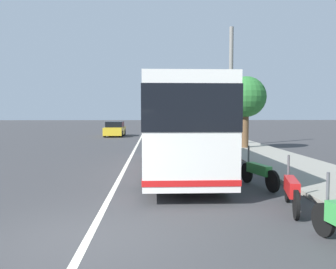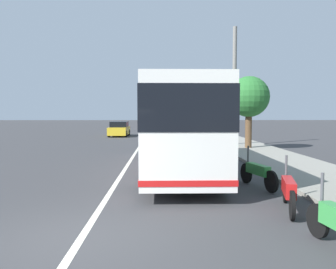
{
  "view_description": "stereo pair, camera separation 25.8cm",
  "coord_description": "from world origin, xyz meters",
  "views": [
    {
      "loc": [
        -6.42,
        -1.26,
        2.38
      ],
      "look_at": [
        6.58,
        -1.8,
        1.57
      ],
      "focal_mm": 36.49,
      "sensor_mm": 36.0,
      "label": 1
    },
    {
      "loc": [
        -6.43,
        -1.52,
        2.38
      ],
      "look_at": [
        6.58,
        -1.8,
        1.57
      ],
      "focal_mm": 36.49,
      "sensor_mm": 36.0,
      "label": 2
    }
  ],
  "objects": [
    {
      "name": "utility_pole",
      "position": [
        18.06,
        -6.81,
        4.26
      ],
      "size": [
        0.29,
        0.29,
        8.52
      ],
      "primitive_type": "cylinder",
      "color": "slate",
      "rests_on": "ground"
    },
    {
      "name": "car_far_distant",
      "position": [
        28.81,
        2.75,
        0.73
      ],
      "size": [
        4.34,
        1.92,
        1.51
      ],
      "rotation": [
        0.0,
        0.0,
        3.13
      ],
      "color": "gold",
      "rests_on": "ground"
    },
    {
      "name": "ground_plane",
      "position": [
        0.0,
        0.0,
        0.0
      ],
      "size": [
        220.0,
        220.0,
        0.0
      ],
      "primitive_type": "plane",
      "color": "#38383A"
    },
    {
      "name": "motorcycle_by_tree",
      "position": [
        1.74,
        -4.65,
        0.49
      ],
      "size": [
        2.18,
        0.65,
        1.28
      ],
      "rotation": [
        0.0,
        0.0,
        -0.26
      ],
      "color": "black",
      "rests_on": "ground"
    },
    {
      "name": "roadside_tree_mid_block",
      "position": [
        15.62,
        -7.24,
        3.39
      ],
      "size": [
        2.64,
        2.64,
        4.77
      ],
      "color": "brown",
      "rests_on": "ground"
    },
    {
      "name": "motorcycle_nearest_curb",
      "position": [
        4.33,
        -4.63,
        0.48
      ],
      "size": [
        2.13,
        0.64,
        1.28
      ],
      "rotation": [
        0.0,
        0.0,
        0.26
      ],
      "color": "black",
      "rests_on": "ground"
    },
    {
      "name": "sidewalk_curb",
      "position": [
        10.0,
        -7.35,
        0.07
      ],
      "size": [
        110.0,
        3.6,
        0.14
      ],
      "primitive_type": "cube",
      "color": "gray",
      "rests_on": "ground"
    },
    {
      "name": "car_behind_bus",
      "position": [
        26.18,
        -2.95,
        0.67
      ],
      "size": [
        4.02,
        1.96,
        1.36
      ],
      "rotation": [
        0.0,
        0.0,
        0.03
      ],
      "color": "black",
      "rests_on": "ground"
    },
    {
      "name": "coach_bus",
      "position": [
        7.48,
        -2.22,
        2.02
      ],
      "size": [
        10.83,
        2.64,
        3.48
      ],
      "rotation": [
        0.0,
        0.0,
        0.0
      ],
      "color": "silver",
      "rests_on": "ground"
    },
    {
      "name": "car_side_street",
      "position": [
        52.96,
        -2.61,
        0.72
      ],
      "size": [
        4.36,
        1.99,
        1.54
      ],
      "rotation": [
        0.0,
        0.0,
        -0.06
      ],
      "color": "red",
      "rests_on": "ground"
    },
    {
      "name": "lane_divider_line",
      "position": [
        10.0,
        0.0,
        0.0
      ],
      "size": [
        110.0,
        0.16,
        0.01
      ],
      "primitive_type": "cube",
      "color": "silver",
      "rests_on": "ground"
    }
  ]
}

